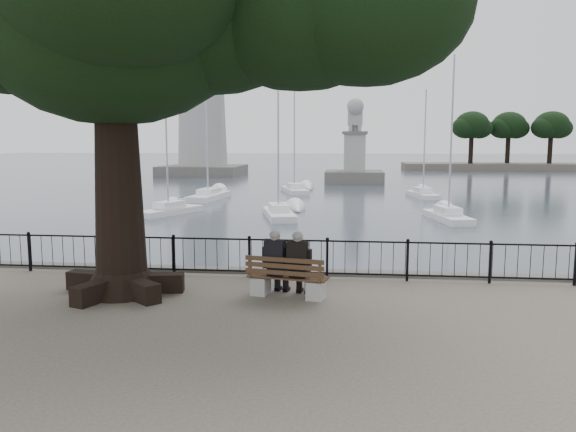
# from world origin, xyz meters

# --- Properties ---
(harbor) EXTENTS (260.00, 260.00, 1.20)m
(harbor) POSITION_xyz_m (0.00, 3.00, -0.50)
(harbor) COLOR #54514B
(harbor) RESTS_ON ground
(railing) EXTENTS (22.06, 0.06, 1.00)m
(railing) POSITION_xyz_m (0.00, 2.50, 0.56)
(railing) COLOR black
(railing) RESTS_ON ground
(bench) EXTENTS (1.88, 0.89, 0.95)m
(bench) POSITION_xyz_m (0.18, 0.72, 0.33)
(bench) COLOR #989692
(bench) RESTS_ON ground
(person_left) EXTENTS (0.52, 0.81, 1.51)m
(person_left) POSITION_xyz_m (-0.07, 0.88, 0.70)
(person_left) COLOR black
(person_left) RESTS_ON ground
(person_right) EXTENTS (0.52, 0.81, 1.51)m
(person_right) POSITION_xyz_m (0.45, 0.77, 0.70)
(person_right) COLOR black
(person_right) RESTS_ON ground
(lighthouse) EXTENTS (10.31, 10.31, 31.44)m
(lighthouse) POSITION_xyz_m (-18.00, 62.00, 12.28)
(lighthouse) COLOR #54514B
(lighthouse) RESTS_ON ground
(lion_monument) EXTENTS (6.22, 6.22, 9.12)m
(lion_monument) POSITION_xyz_m (2.00, 49.93, 1.30)
(lion_monument) COLOR #54514B
(lion_monument) RESTS_ON ground
(sailboat_a) EXTENTS (3.23, 5.01, 9.48)m
(sailboat_a) POSITION_xyz_m (-9.52, 21.96, -0.70)
(sailboat_a) COLOR white
(sailboat_a) RESTS_ON ground
(sailboat_b) EXTENTS (2.69, 5.42, 12.09)m
(sailboat_b) POSITION_xyz_m (-2.61, 21.19, -0.64)
(sailboat_b) COLOR white
(sailboat_b) RESTS_ON ground
(sailboat_c) EXTENTS (2.27, 5.15, 9.36)m
(sailboat_c) POSITION_xyz_m (7.11, 21.03, -0.70)
(sailboat_c) COLOR white
(sailboat_c) RESTS_ON ground
(sailboat_e) EXTENTS (2.27, 6.17, 13.35)m
(sailboat_e) POSITION_xyz_m (-9.35, 31.09, -0.63)
(sailboat_e) COLOR white
(sailboat_e) RESTS_ON ground
(sailboat_g) EXTENTS (2.28, 5.13, 8.72)m
(sailboat_g) POSITION_xyz_m (7.39, 34.59, -0.72)
(sailboat_g) COLOR white
(sailboat_g) RESTS_ON ground
(sailboat_h) EXTENTS (3.06, 5.62, 13.26)m
(sailboat_h) POSITION_xyz_m (-3.29, 37.55, -0.61)
(sailboat_h) COLOR white
(sailboat_h) RESTS_ON ground
(far_shore) EXTENTS (30.00, 8.60, 9.18)m
(far_shore) POSITION_xyz_m (25.54, 79.46, 3.00)
(far_shore) COLOR #544C41
(far_shore) RESTS_ON ground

